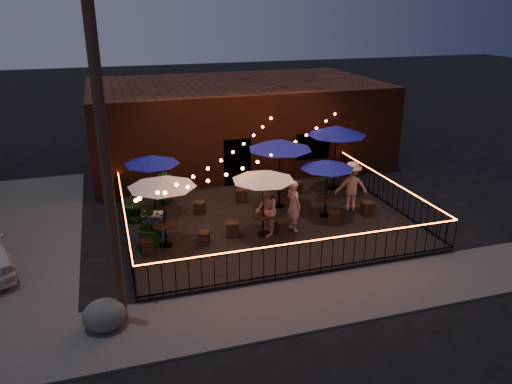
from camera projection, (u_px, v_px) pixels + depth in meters
ground at (286, 247)px, 16.54m from camera, size 110.00×110.00×0.00m
patio at (267, 222)px, 18.30m from camera, size 10.00×8.00×0.15m
sidewalk at (327, 298)px, 13.63m from camera, size 18.00×2.50×0.05m
brick_building at (236, 122)px, 25.04m from camera, size 14.00×8.00×4.00m
utility_pole at (106, 172)px, 11.30m from camera, size 0.26×0.26×8.00m
fence_front at (310, 257)px, 14.52m from camera, size 10.00×0.04×1.04m
fence_left at (125, 224)px, 16.70m from camera, size 0.04×8.00×1.04m
fence_right at (388, 192)px, 19.48m from camera, size 0.04×8.00×1.04m
festoon_lights at (242, 163)px, 16.89m from camera, size 10.02×8.72×1.32m
cafe_table_0 at (162, 182)px, 15.56m from camera, size 2.66×2.66×2.40m
cafe_table_1 at (152, 160)px, 18.20m from camera, size 2.46×2.46×2.26m
cafe_table_2 at (263, 176)px, 16.35m from camera, size 2.57×2.57×2.33m
cafe_table_3 at (280, 145)px, 18.67m from camera, size 2.80×2.80×2.70m
cafe_table_4 at (327, 165)px, 17.94m from camera, size 2.38×2.38×2.18m
cafe_table_5 at (337, 131)px, 20.52m from camera, size 3.12×3.12×2.74m
bistro_chair_0 at (147, 246)px, 15.82m from camera, size 0.36×0.36×0.43m
bistro_chair_1 at (204, 238)px, 16.35m from camera, size 0.48×0.48×0.44m
bistro_chair_2 at (146, 215)px, 18.13m from camera, size 0.46×0.46×0.45m
bistro_chair_3 at (200, 207)px, 18.78m from camera, size 0.51×0.51×0.47m
bistro_chair_4 at (233, 229)px, 16.94m from camera, size 0.51×0.51×0.51m
bistro_chair_5 at (282, 227)px, 17.22m from camera, size 0.38×0.38×0.41m
bistro_chair_6 at (242, 195)px, 19.91m from camera, size 0.51×0.51×0.52m
bistro_chair_7 at (283, 189)px, 20.66m from camera, size 0.47×0.47×0.45m
bistro_chair_8 at (334, 218)px, 17.87m from camera, size 0.51×0.51×0.47m
bistro_chair_9 at (367, 208)px, 18.66m from camera, size 0.44×0.44×0.50m
bistro_chair_10 at (297, 187)px, 20.86m from camera, size 0.46×0.46×0.47m
bistro_chair_11 at (344, 183)px, 21.27m from camera, size 0.54×0.54×0.49m
patron_a at (293, 206)px, 17.15m from camera, size 0.62×0.77×1.82m
patron_b at (266, 210)px, 16.76m from camera, size 0.81×0.98×1.83m
patron_c at (351, 186)px, 18.88m from camera, size 1.37×0.99×1.91m
potted_shrub_a at (152, 224)px, 16.21m from camera, size 1.39×1.23×1.44m
potted_shrub_b at (134, 202)px, 17.97m from camera, size 0.97×0.86×1.48m
potted_shrub_c at (165, 188)px, 19.67m from camera, size 0.72×0.72×1.21m
cooler at (154, 225)px, 16.79m from camera, size 0.78×0.66×0.87m
boulder at (105, 315)px, 12.26m from camera, size 0.99×0.84×0.77m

